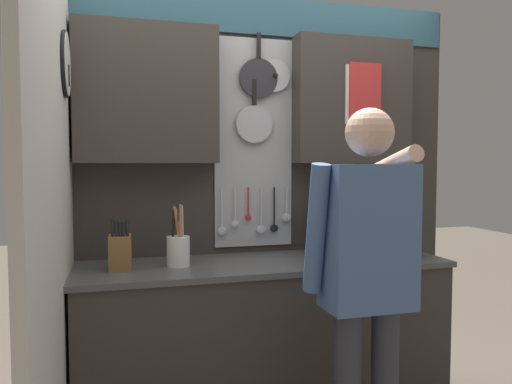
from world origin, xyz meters
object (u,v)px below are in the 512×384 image
object	(u,v)px
person	(366,267)
utensil_crock	(178,249)
microwave	(363,228)
knife_block	(120,252)

from	to	relation	value
person	utensil_crock	bearing A→B (deg)	138.63
microwave	person	distance (m)	0.72
microwave	knife_block	xyz separation A→B (m)	(-1.35, 0.00, -0.07)
utensil_crock	person	world-z (taller)	person
knife_block	utensil_crock	size ratio (longest dim) A/B	0.80
knife_block	utensil_crock	world-z (taller)	utensil_crock
microwave	person	bearing A→B (deg)	-116.82
microwave	knife_block	world-z (taller)	microwave
microwave	person	world-z (taller)	person
microwave	utensil_crock	xyz separation A→B (m)	(-1.06, 0.00, -0.07)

